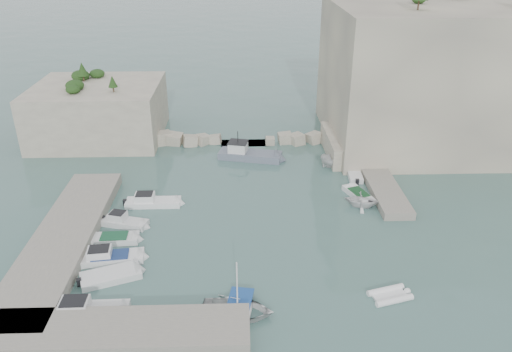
{
  "coord_description": "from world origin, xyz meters",
  "views": [
    {
      "loc": [
        -1.38,
        -38.09,
        24.48
      ],
      "look_at": [
        0.0,
        6.0,
        3.0
      ],
      "focal_mm": 35.0,
      "sensor_mm": 36.0,
      "label": 1
    }
  ],
  "objects_px": {
    "motorboat_b": "(125,225)",
    "tender_east_c": "(354,176)",
    "motorboat_e": "(111,278)",
    "inflatable_dinghy": "(390,297)",
    "motorboat_f": "(89,314)",
    "tender_east_d": "(341,168)",
    "motorboat_d": "(111,261)",
    "motorboat_a": "(154,205)",
    "rowboat": "(238,314)",
    "tender_east_b": "(358,197)",
    "work_boat": "(250,159)",
    "motorboat_c": "(115,241)",
    "tender_east_a": "(361,207)"
  },
  "relations": [
    {
      "from": "motorboat_b",
      "to": "tender_east_c",
      "type": "relative_size",
      "value": 1.05
    },
    {
      "from": "motorboat_b",
      "to": "tender_east_c",
      "type": "xyz_separation_m",
      "value": [
        23.54,
        9.73,
        0.0
      ]
    },
    {
      "from": "motorboat_e",
      "to": "inflatable_dinghy",
      "type": "relative_size",
      "value": 1.53
    },
    {
      "from": "motorboat_f",
      "to": "motorboat_b",
      "type": "bearing_deg",
      "value": 88.46
    },
    {
      "from": "motorboat_b",
      "to": "tender_east_d",
      "type": "relative_size",
      "value": 0.97
    },
    {
      "from": "motorboat_b",
      "to": "motorboat_d",
      "type": "distance_m",
      "value": 5.62
    },
    {
      "from": "motorboat_a",
      "to": "rowboat",
      "type": "relative_size",
      "value": 1.15
    },
    {
      "from": "rowboat",
      "to": "inflatable_dinghy",
      "type": "relative_size",
      "value": 1.57
    },
    {
      "from": "motorboat_f",
      "to": "tender_east_b",
      "type": "bearing_deg",
      "value": 35.38
    },
    {
      "from": "tender_east_c",
      "to": "work_boat",
      "type": "relative_size",
      "value": 0.54
    },
    {
      "from": "tender_east_b",
      "to": "tender_east_c",
      "type": "relative_size",
      "value": 1.02
    },
    {
      "from": "inflatable_dinghy",
      "to": "tender_east_b",
      "type": "height_order",
      "value": "tender_east_b"
    },
    {
      "from": "motorboat_b",
      "to": "motorboat_e",
      "type": "relative_size",
      "value": 0.93
    },
    {
      "from": "motorboat_c",
      "to": "motorboat_e",
      "type": "distance_m",
      "value": 5.35
    },
    {
      "from": "motorboat_c",
      "to": "tender_east_a",
      "type": "bearing_deg",
      "value": 11.11
    },
    {
      "from": "tender_east_c",
      "to": "tender_east_b",
      "type": "bearing_deg",
      "value": 176.94
    },
    {
      "from": "motorboat_c",
      "to": "tender_east_b",
      "type": "bearing_deg",
      "value": 15.57
    },
    {
      "from": "motorboat_b",
      "to": "motorboat_f",
      "type": "distance_m",
      "value": 12.1
    },
    {
      "from": "tender_east_c",
      "to": "tender_east_a",
      "type": "bearing_deg",
      "value": 177.49
    },
    {
      "from": "tender_east_c",
      "to": "tender_east_d",
      "type": "xyz_separation_m",
      "value": [
        -1.08,
        2.3,
        0.0
      ]
    },
    {
      "from": "tender_east_c",
      "to": "motorboat_b",
      "type": "bearing_deg",
      "value": 116.26
    },
    {
      "from": "inflatable_dinghy",
      "to": "work_boat",
      "type": "xyz_separation_m",
      "value": [
        -9.9,
        25.84,
        0.0
      ]
    },
    {
      "from": "motorboat_d",
      "to": "inflatable_dinghy",
      "type": "height_order",
      "value": "motorboat_d"
    },
    {
      "from": "motorboat_f",
      "to": "tender_east_b",
      "type": "height_order",
      "value": "motorboat_f"
    },
    {
      "from": "tender_east_a",
      "to": "tender_east_d",
      "type": "xyz_separation_m",
      "value": [
        -0.31,
        9.19,
        0.0
      ]
    },
    {
      "from": "inflatable_dinghy",
      "to": "tender_east_d",
      "type": "xyz_separation_m",
      "value": [
        0.58,
        22.93,
        0.0
      ]
    },
    {
      "from": "motorboat_b",
      "to": "tender_east_b",
      "type": "height_order",
      "value": "motorboat_b"
    },
    {
      "from": "motorboat_f",
      "to": "tender_east_c",
      "type": "bearing_deg",
      "value": 41.79
    },
    {
      "from": "motorboat_b",
      "to": "motorboat_c",
      "type": "distance_m",
      "value": 2.74
    },
    {
      "from": "motorboat_a",
      "to": "motorboat_c",
      "type": "distance_m",
      "value": 6.97
    },
    {
      "from": "inflatable_dinghy",
      "to": "tender_east_c",
      "type": "xyz_separation_m",
      "value": [
        1.65,
        20.64,
        0.0
      ]
    },
    {
      "from": "motorboat_d",
      "to": "motorboat_a",
      "type": "bearing_deg",
      "value": 71.23
    },
    {
      "from": "motorboat_a",
      "to": "tender_east_a",
      "type": "distance_m",
      "value": 20.74
    },
    {
      "from": "motorboat_d",
      "to": "tender_east_d",
      "type": "xyz_separation_m",
      "value": [
        22.5,
        17.64,
        0.0
      ]
    },
    {
      "from": "motorboat_f",
      "to": "tender_east_a",
      "type": "xyz_separation_m",
      "value": [
        22.92,
        14.93,
        0.0
      ]
    },
    {
      "from": "motorboat_a",
      "to": "motorboat_b",
      "type": "bearing_deg",
      "value": -118.52
    },
    {
      "from": "tender_east_c",
      "to": "work_boat",
      "type": "distance_m",
      "value": 12.68
    },
    {
      "from": "motorboat_d",
      "to": "tender_east_b",
      "type": "distance_m",
      "value": 25.25
    },
    {
      "from": "motorboat_f",
      "to": "inflatable_dinghy",
      "type": "relative_size",
      "value": 1.91
    },
    {
      "from": "inflatable_dinghy",
      "to": "tender_east_d",
      "type": "relative_size",
      "value": 0.68
    },
    {
      "from": "motorboat_a",
      "to": "tender_east_a",
      "type": "relative_size",
      "value": 1.79
    },
    {
      "from": "motorboat_d",
      "to": "rowboat",
      "type": "distance_m",
      "value": 12.56
    },
    {
      "from": "tender_east_c",
      "to": "work_boat",
      "type": "bearing_deg",
      "value": 69.57
    },
    {
      "from": "motorboat_b",
      "to": "motorboat_f",
      "type": "xyz_separation_m",
      "value": [
        -0.14,
        -12.1,
        0.0
      ]
    },
    {
      "from": "work_boat",
      "to": "motorboat_c",
      "type": "bearing_deg",
      "value": -111.67
    },
    {
      "from": "tender_east_a",
      "to": "motorboat_c",
      "type": "bearing_deg",
      "value": 119.73
    },
    {
      "from": "inflatable_dinghy",
      "to": "motorboat_f",
      "type": "bearing_deg",
      "value": 167.15
    },
    {
      "from": "motorboat_d",
      "to": "tender_east_b",
      "type": "xyz_separation_m",
      "value": [
        22.99,
        10.45,
        0.0
      ]
    },
    {
      "from": "motorboat_e",
      "to": "work_boat",
      "type": "distance_m",
      "value": 25.63
    },
    {
      "from": "tender_east_a",
      "to": "tender_east_b",
      "type": "xyz_separation_m",
      "value": [
        0.17,
        2.0,
        0.0
      ]
    }
  ]
}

